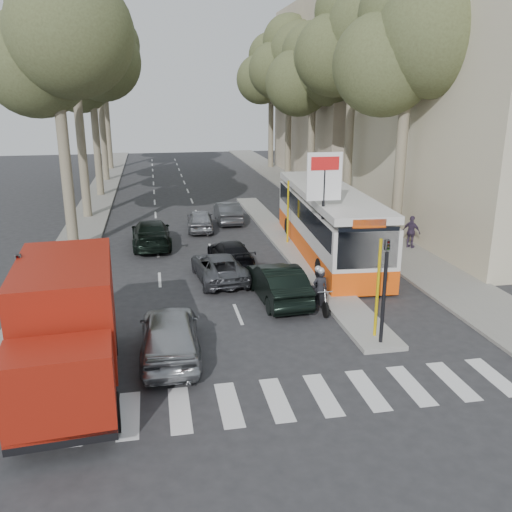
{
  "coord_description": "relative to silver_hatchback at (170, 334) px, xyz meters",
  "views": [
    {
      "loc": [
        -3.77,
        -16.53,
        7.95
      ],
      "look_at": [
        0.18,
        4.08,
        1.6
      ],
      "focal_mm": 38.0,
      "sensor_mm": 36.0,
      "label": 1
    }
  ],
  "objects": [
    {
      "name": "motorcycle",
      "position": [
        5.72,
        2.94,
        0.0
      ],
      "size": [
        0.72,
        2.01,
        1.71
      ],
      "rotation": [
        0.0,
        0.0,
        -0.01
      ],
      "color": "black",
      "rests_on": "ground"
    },
    {
      "name": "silver_hatchback",
      "position": [
        0.0,
        0.0,
        0.0
      ],
      "size": [
        1.95,
        4.6,
        1.55
      ],
      "primitive_type": "imported",
      "rotation": [
        0.0,
        0.0,
        3.12
      ],
      "color": "#A1A5A9",
      "rests_on": "ground"
    },
    {
      "name": "building_near",
      "position": [
        19.0,
        12.92,
        8.22
      ],
      "size": [
        11.0,
        18.0,
        18.0
      ],
      "primitive_type": "cube",
      "color": "#C2B79A",
      "rests_on": "ground"
    },
    {
      "name": "median_left",
      "position": [
        -4.5,
        28.92,
        -0.72
      ],
      "size": [
        2.4,
        64.0,
        0.12
      ],
      "primitive_type": "cube",
      "color": "gray",
      "rests_on": "ground"
    },
    {
      "name": "billboard",
      "position": [
        6.75,
        5.92,
        2.93
      ],
      "size": [
        1.5,
        12.1,
        5.6
      ],
      "color": "yellow",
      "rests_on": "ground"
    },
    {
      "name": "queue_car_c",
      "position": [
        2.4,
        16.05,
        -0.14
      ],
      "size": [
        1.71,
        3.83,
        1.28
      ],
      "primitive_type": "imported",
      "rotation": [
        0.0,
        0.0,
        3.09
      ],
      "color": "#919399",
      "rests_on": "ground"
    },
    {
      "name": "dark_hatchback",
      "position": [
        4.37,
        4.05,
        -0.03
      ],
      "size": [
        1.84,
        4.59,
        1.48
      ],
      "primitive_type": "imported",
      "rotation": [
        0.0,
        0.0,
        3.2
      ],
      "color": "black",
      "rests_on": "ground"
    },
    {
      "name": "pedestrian_near",
      "position": [
        12.88,
        9.78,
        0.19
      ],
      "size": [
        0.97,
        1.09,
        1.7
      ],
      "primitive_type": "imported",
      "rotation": [
        0.0,
        0.0,
        2.19
      ],
      "color": "#42344E",
      "rests_on": "sidewalk_right"
    },
    {
      "name": "traffic_island",
      "position": [
        6.75,
        11.92,
        -0.7
      ],
      "size": [
        1.5,
        26.0,
        0.16
      ],
      "primitive_type": "cube",
      "color": "gray",
      "rests_on": "ground"
    },
    {
      "name": "tree_l_b",
      "position": [
        -4.47,
        21.03,
        10.3
      ],
      "size": [
        7.4,
        7.2,
        14.88
      ],
      "color": "#6B604C",
      "rests_on": "ground"
    },
    {
      "name": "red_truck",
      "position": [
        -2.79,
        -1.36,
        1.08
      ],
      "size": [
        2.92,
        6.73,
        3.51
      ],
      "rotation": [
        0.0,
        0.0,
        0.07
      ],
      "color": "black",
      "rests_on": "ground"
    },
    {
      "name": "building_far",
      "position": [
        19.0,
        34.92,
        7.22
      ],
      "size": [
        11.0,
        20.0,
        16.0
      ],
      "primitive_type": "cube",
      "color": "#B7A88E",
      "rests_on": "ground"
    },
    {
      "name": "tree_l_d",
      "position": [
        -4.37,
        37.03,
        10.99
      ],
      "size": [
        7.4,
        7.2,
        15.66
      ],
      "color": "#6B604C",
      "rests_on": "ground"
    },
    {
      "name": "traffic_light_island",
      "position": [
        6.75,
        -0.58,
        1.71
      ],
      "size": [
        0.16,
        0.41,
        3.6
      ],
      "color": "black",
      "rests_on": "ground"
    },
    {
      "name": "tree_r_a",
      "position": [
        12.63,
        11.03,
        9.61
      ],
      "size": [
        7.4,
        7.2,
        14.1
      ],
      "color": "#6B604C",
      "rests_on": "ground"
    },
    {
      "name": "queue_car_a",
      "position": [
        2.4,
        6.92,
        -0.18
      ],
      "size": [
        2.35,
        4.48,
        1.2
      ],
      "primitive_type": "imported",
      "rotation": [
        0.0,
        0.0,
        3.22
      ],
      "color": "#4D4F55",
      "rests_on": "ground"
    },
    {
      "name": "city_bus",
      "position": [
        8.3,
        9.88,
        1.0
      ],
      "size": [
        3.67,
        12.98,
        3.38
      ],
      "rotation": [
        0.0,
        0.0,
        -0.07
      ],
      "color": "#FB520D",
      "rests_on": "ground"
    },
    {
      "name": "queue_car_d",
      "position": [
        4.3,
        17.82,
        -0.11
      ],
      "size": [
        1.41,
        4.03,
        1.33
      ],
      "primitive_type": "imported",
      "rotation": [
        0.0,
        0.0,
        3.14
      ],
      "color": "#45474C",
      "rests_on": "ground"
    },
    {
      "name": "queue_car_e",
      "position": [
        -0.5,
        13.02,
        -0.06
      ],
      "size": [
        2.14,
        5.0,
        1.44
      ],
      "primitive_type": "imported",
      "rotation": [
        0.0,
        0.0,
        3.17
      ],
      "color": "black",
      "rests_on": "ground"
    },
    {
      "name": "queue_car_b",
      "position": [
        3.2,
        8.97,
        -0.18
      ],
      "size": [
        2.01,
        4.21,
        1.18
      ],
      "primitive_type": "imported",
      "rotation": [
        0.0,
        0.0,
        3.23
      ],
      "color": "black",
      "rests_on": "ground"
    },
    {
      "name": "tree_l_a",
      "position": [
        -4.37,
        13.03,
        9.61
      ],
      "size": [
        7.4,
        7.2,
        14.1
      ],
      "color": "#6B604C",
      "rests_on": "ground"
    },
    {
      "name": "ground",
      "position": [
        3.5,
        0.92,
        -0.78
      ],
      "size": [
        120.0,
        120.0,
        0.0
      ],
      "primitive_type": "plane",
      "color": "#28282B",
      "rests_on": "ground"
    },
    {
      "name": "tree_l_c",
      "position": [
        -4.27,
        29.03,
        9.26
      ],
      "size": [
        7.4,
        7.2,
        13.71
      ],
      "color": "#6B604C",
      "rests_on": "ground"
    },
    {
      "name": "tree_r_d",
      "position": [
        12.63,
        35.03,
        10.3
      ],
      "size": [
        7.4,
        7.2,
        14.88
      ],
      "color": "#6B604C",
      "rests_on": "ground"
    },
    {
      "name": "tree_l_e",
      "position": [
        -4.47,
        45.03,
        9.95
      ],
      "size": [
        7.4,
        7.2,
        14.49
      ],
      "color": "#6B604C",
      "rests_on": "ground"
    },
    {
      "name": "tree_r_e",
      "position": [
        12.73,
        43.03,
        9.61
      ],
      "size": [
        7.4,
        7.2,
        14.1
      ],
      "color": "#6B604C",
      "rests_on": "ground"
    },
    {
      "name": "sidewalk_right",
      "position": [
        12.1,
        25.92,
        -0.72
      ],
      "size": [
        3.2,
        70.0,
        0.12
      ],
      "primitive_type": "cube",
      "color": "gray",
      "rests_on": "ground"
    },
    {
      "name": "traffic_light_left",
      "position": [
        -4.1,
        -0.08,
        1.71
      ],
      "size": [
        0.16,
        0.41,
        3.6
      ],
      "color": "black",
      "rests_on": "ground"
    },
    {
      "name": "tree_r_b",
      "position": [
        12.73,
        19.03,
        10.64
      ],
      "size": [
        7.4,
        7.2,
        15.27
      ],
      "color": "#6B604C",
      "rests_on": "ground"
    },
    {
      "name": "tree_r_c",
      "position": [
        12.53,
        27.03,
        8.92
      ],
      "size": [
        7.4,
        7.2,
        13.32
      ],
      "color": "#6B604C",
      "rests_on": "ground"
    },
    {
      "name": "pedestrian_far",
      "position": [
        10.74,
        7.85,
        0.2
      ],
      "size": [
        1.14,
        1.1,
        1.7
      ],
      "primitive_type": "imported",
      "rotation": [
        0.0,
        0.0,
        3.88
      ],
      "color": "brown",
      "rests_on": "sidewalk_right"
    }
  ]
}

